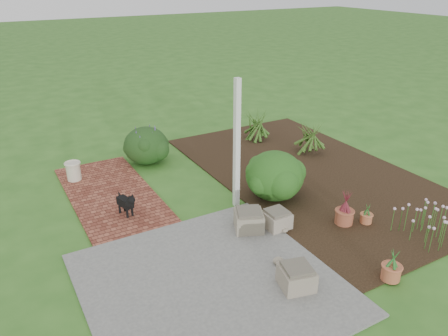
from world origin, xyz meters
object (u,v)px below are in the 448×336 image
stone_trough_near (296,278)px  cream_ceramic_urn (73,171)px  evergreen_shrub (275,174)px  black_dog (126,202)px

stone_trough_near → cream_ceramic_urn: size_ratio=1.15×
evergreen_shrub → cream_ceramic_urn: bearing=140.4°
cream_ceramic_urn → evergreen_shrub: evergreen_shrub is taller
evergreen_shrub → stone_trough_near: bearing=-118.9°
stone_trough_near → black_dog: black_dog is taller
black_dog → stone_trough_near: bearing=-80.6°
stone_trough_near → cream_ceramic_urn: cream_ceramic_urn is taller
black_dog → cream_ceramic_urn: 2.11m
black_dog → evergreen_shrub: (2.80, -0.72, 0.21)m
stone_trough_near → black_dog: size_ratio=0.88×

